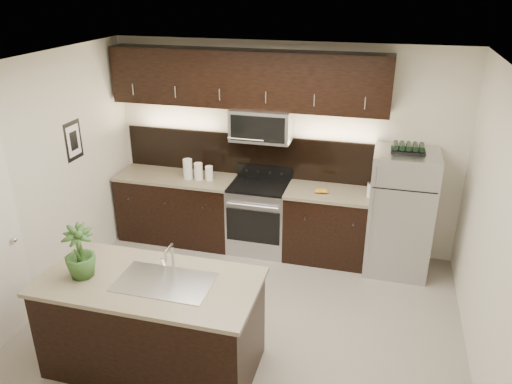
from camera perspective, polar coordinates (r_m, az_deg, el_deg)
ground at (r=5.45m, az=-1.65°, el=-15.26°), size 4.50×4.50×0.00m
room_walls at (r=4.58m, az=-3.36°, el=1.51°), size 4.52×4.02×2.71m
counter_run at (r=6.68m, az=-1.35°, el=-2.64°), size 3.51×0.65×0.94m
upper_fixtures at (r=6.27m, az=-0.88°, el=11.77°), size 3.49×0.40×1.66m
island at (r=4.83m, az=-11.69°, el=-14.46°), size 1.96×0.96×0.94m
sink_faucet at (r=4.51m, az=-10.40°, el=-9.90°), size 0.84×0.50×0.28m
refrigerator at (r=6.28m, az=16.16°, el=-2.30°), size 0.75×0.68×1.55m
wine_rack at (r=5.99m, az=17.03°, el=4.79°), size 0.38×0.24×0.09m
plant at (r=4.66m, az=-19.54°, el=-6.45°), size 0.36×0.36×0.49m
canisters at (r=6.61m, az=-6.89°, el=2.45°), size 0.40×0.13×0.27m
french_press at (r=6.18m, az=12.97°, el=0.28°), size 0.09×0.09×0.26m
bananas at (r=6.22m, az=7.05°, el=0.17°), size 0.19×0.16×0.05m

